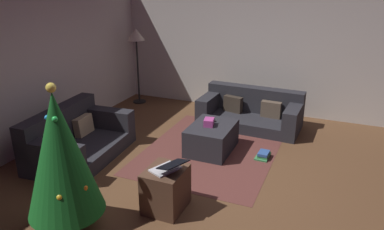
{
  "coord_description": "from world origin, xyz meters",
  "views": [
    {
      "loc": [
        -4.15,
        -1.4,
        2.65
      ],
      "look_at": [
        0.47,
        0.54,
        0.75
      ],
      "focal_mm": 34.63,
      "sensor_mm": 36.0,
      "label": 1
    }
  ],
  "objects_px": {
    "laptop": "(168,167)",
    "side_table": "(166,189)",
    "tv_remote": "(211,121)",
    "corner_lamp": "(136,40)",
    "christmas_tree": "(60,155)",
    "book_stack": "(263,155)",
    "ottoman": "(212,138)",
    "couch_left": "(75,139)",
    "couch_right": "(251,112)",
    "gift_box": "(209,122)"
  },
  "relations": [
    {
      "from": "laptop",
      "to": "side_table",
      "type": "bearing_deg",
      "value": 67.22
    },
    {
      "from": "tv_remote",
      "to": "corner_lamp",
      "type": "bearing_deg",
      "value": 35.07
    },
    {
      "from": "christmas_tree",
      "to": "book_stack",
      "type": "xyz_separation_m",
      "value": [
        2.5,
        -1.62,
        -0.86
      ]
    },
    {
      "from": "corner_lamp",
      "to": "christmas_tree",
      "type": "bearing_deg",
      "value": -159.77
    },
    {
      "from": "tv_remote",
      "to": "side_table",
      "type": "relative_size",
      "value": 0.31
    },
    {
      "from": "ottoman",
      "to": "side_table",
      "type": "bearing_deg",
      "value": -178.76
    },
    {
      "from": "tv_remote",
      "to": "christmas_tree",
      "type": "distance_m",
      "value": 2.74
    },
    {
      "from": "side_table",
      "to": "laptop",
      "type": "height_order",
      "value": "laptop"
    },
    {
      "from": "ottoman",
      "to": "side_table",
      "type": "height_order",
      "value": "side_table"
    },
    {
      "from": "couch_left",
      "to": "couch_right",
      "type": "distance_m",
      "value": 3.18
    },
    {
      "from": "tv_remote",
      "to": "laptop",
      "type": "relative_size",
      "value": 0.35
    },
    {
      "from": "side_table",
      "to": "corner_lamp",
      "type": "bearing_deg",
      "value": 34.85
    },
    {
      "from": "corner_lamp",
      "to": "gift_box",
      "type": "bearing_deg",
      "value": -126.62
    },
    {
      "from": "laptop",
      "to": "gift_box",
      "type": "bearing_deg",
      "value": 4.27
    },
    {
      "from": "ottoman",
      "to": "laptop",
      "type": "bearing_deg",
      "value": -177.14
    },
    {
      "from": "gift_box",
      "to": "christmas_tree",
      "type": "relative_size",
      "value": 0.12
    },
    {
      "from": "side_table",
      "to": "book_stack",
      "type": "bearing_deg",
      "value": -24.51
    },
    {
      "from": "couch_right",
      "to": "ottoman",
      "type": "bearing_deg",
      "value": 78.79
    },
    {
      "from": "laptop",
      "to": "corner_lamp",
      "type": "height_order",
      "value": "corner_lamp"
    },
    {
      "from": "corner_lamp",
      "to": "ottoman",
      "type": "bearing_deg",
      "value": -125.81
    },
    {
      "from": "tv_remote",
      "to": "laptop",
      "type": "height_order",
      "value": "laptop"
    },
    {
      "from": "couch_right",
      "to": "book_stack",
      "type": "height_order",
      "value": "couch_right"
    },
    {
      "from": "corner_lamp",
      "to": "couch_left",
      "type": "bearing_deg",
      "value": -170.56
    },
    {
      "from": "couch_right",
      "to": "laptop",
      "type": "relative_size",
      "value": 4.01
    },
    {
      "from": "ottoman",
      "to": "book_stack",
      "type": "xyz_separation_m",
      "value": [
        0.05,
        -0.84,
        -0.17
      ]
    },
    {
      "from": "christmas_tree",
      "to": "couch_left",
      "type": "bearing_deg",
      "value": 36.59
    },
    {
      "from": "ottoman",
      "to": "tv_remote",
      "type": "bearing_deg",
      "value": 25.48
    },
    {
      "from": "side_table",
      "to": "laptop",
      "type": "relative_size",
      "value": 1.13
    },
    {
      "from": "christmas_tree",
      "to": "side_table",
      "type": "bearing_deg",
      "value": -47.74
    },
    {
      "from": "ottoman",
      "to": "book_stack",
      "type": "height_order",
      "value": "ottoman"
    },
    {
      "from": "gift_box",
      "to": "ottoman",
      "type": "bearing_deg",
      "value": -64.87
    },
    {
      "from": "tv_remote",
      "to": "christmas_tree",
      "type": "bearing_deg",
      "value": 143.78
    },
    {
      "from": "side_table",
      "to": "laptop",
      "type": "distance_m",
      "value": 0.32
    },
    {
      "from": "ottoman",
      "to": "couch_left",
      "type": "bearing_deg",
      "value": 118.41
    },
    {
      "from": "laptop",
      "to": "book_stack",
      "type": "height_order",
      "value": "laptop"
    },
    {
      "from": "tv_remote",
      "to": "corner_lamp",
      "type": "height_order",
      "value": "corner_lamp"
    },
    {
      "from": "gift_box",
      "to": "corner_lamp",
      "type": "height_order",
      "value": "corner_lamp"
    },
    {
      "from": "couch_left",
      "to": "ottoman",
      "type": "relative_size",
      "value": 1.96
    },
    {
      "from": "gift_box",
      "to": "couch_right",
      "type": "bearing_deg",
      "value": -14.69
    },
    {
      "from": "christmas_tree",
      "to": "laptop",
      "type": "bearing_deg",
      "value": -50.17
    },
    {
      "from": "christmas_tree",
      "to": "laptop",
      "type": "xyz_separation_m",
      "value": [
        0.73,
        -0.87,
        -0.33
      ]
    },
    {
      "from": "couch_left",
      "to": "side_table",
      "type": "relative_size",
      "value": 3.3
    },
    {
      "from": "laptop",
      "to": "corner_lamp",
      "type": "xyz_separation_m",
      "value": [
        3.38,
        2.39,
        0.79
      ]
    },
    {
      "from": "corner_lamp",
      "to": "couch_right",
      "type": "bearing_deg",
      "value": -97.62
    },
    {
      "from": "couch_left",
      "to": "gift_box",
      "type": "height_order",
      "value": "couch_left"
    },
    {
      "from": "couch_right",
      "to": "christmas_tree",
      "type": "relative_size",
      "value": 1.1
    },
    {
      "from": "gift_box",
      "to": "christmas_tree",
      "type": "bearing_deg",
      "value": 162.9
    },
    {
      "from": "christmas_tree",
      "to": "corner_lamp",
      "type": "distance_m",
      "value": 4.41
    },
    {
      "from": "book_stack",
      "to": "corner_lamp",
      "type": "distance_m",
      "value": 3.77
    },
    {
      "from": "ottoman",
      "to": "gift_box",
      "type": "height_order",
      "value": "gift_box"
    }
  ]
}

